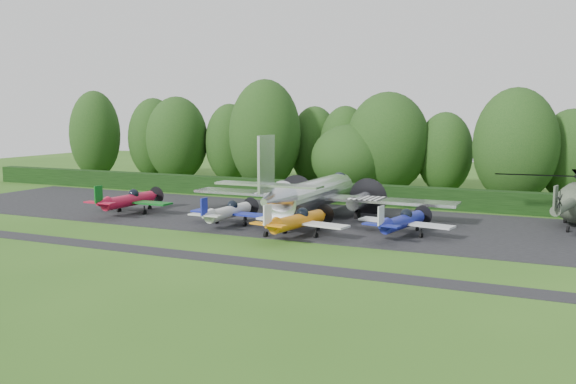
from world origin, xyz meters
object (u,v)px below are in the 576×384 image
at_px(light_plane_red, 129,200).
at_px(light_plane_orange, 298,221).
at_px(light_plane_white, 229,212).
at_px(light_plane_blue, 403,221).
at_px(transport_plane, 312,194).

height_order(light_plane_red, light_plane_orange, light_plane_red).
height_order(light_plane_white, light_plane_blue, light_plane_blue).
bearing_deg(light_plane_white, transport_plane, 49.49).
bearing_deg(light_plane_orange, light_plane_red, 159.35).
bearing_deg(light_plane_blue, light_plane_orange, -165.34).
bearing_deg(light_plane_white, light_plane_blue, 4.46).
distance_m(transport_plane, light_plane_orange, 8.16).
height_order(transport_plane, light_plane_white, transport_plane).
relative_size(light_plane_white, light_plane_orange, 0.96).
height_order(light_plane_red, light_plane_white, light_plane_red).
bearing_deg(light_plane_red, light_plane_white, -8.84).
bearing_deg(light_plane_red, transport_plane, 14.21).
height_order(transport_plane, light_plane_orange, transport_plane).
distance_m(transport_plane, light_plane_red, 16.81).
height_order(transport_plane, light_plane_red, transport_plane).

